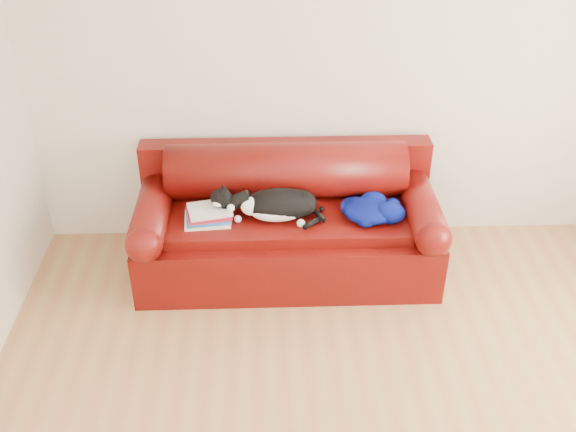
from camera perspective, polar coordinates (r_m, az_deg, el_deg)
name	(u,v)px	position (r m, az deg, el deg)	size (l,w,h in m)	color
ground	(371,430)	(3.94, 7.05, -17.53)	(4.50, 4.50, 0.00)	#96633C
room_shell	(426,162)	(2.91, 11.62, 4.46)	(4.52, 4.02, 2.61)	beige
sofa_base	(287,242)	(4.84, -0.06, -2.19)	(2.10, 0.90, 0.50)	#3B0205
sofa_back	(286,188)	(4.88, -0.16, 2.38)	(2.10, 1.01, 0.88)	#3B0205
book_stack	(209,215)	(4.60, -6.74, 0.11)	(0.33, 0.28, 0.10)	#EBE7CB
cat	(279,205)	(4.57, -0.80, 0.91)	(0.71, 0.28, 0.26)	black
blanket	(371,209)	(4.64, 7.08, 0.58)	(0.44, 0.36, 0.14)	#020749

